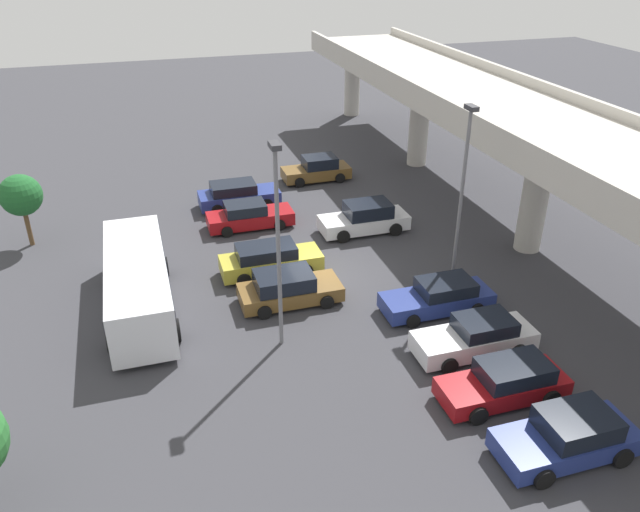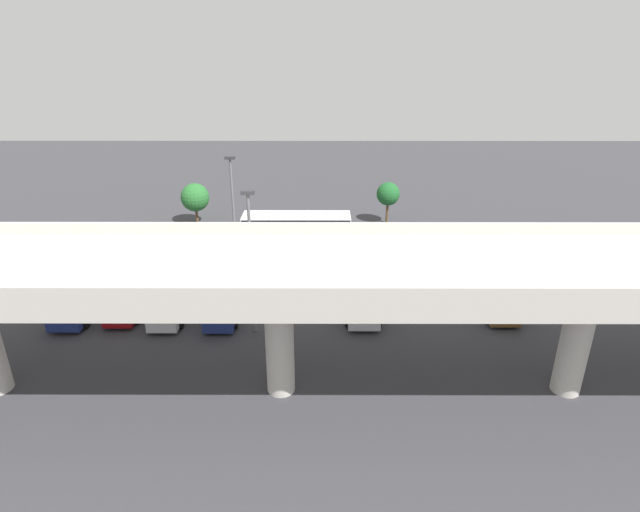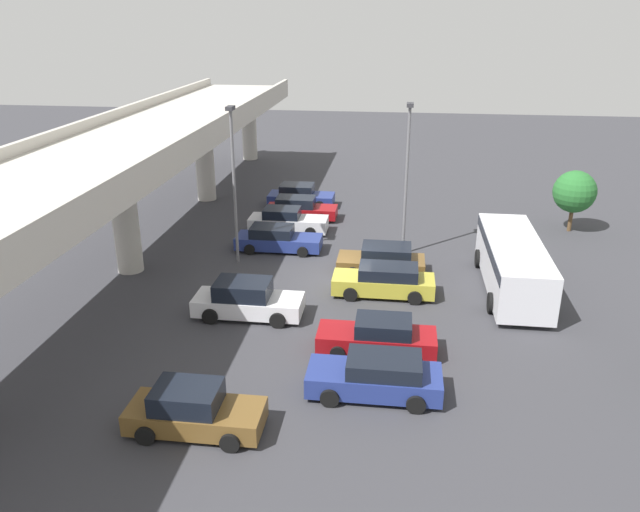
{
  "view_description": "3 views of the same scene",
  "coord_description": "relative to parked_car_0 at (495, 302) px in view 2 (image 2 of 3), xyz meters",
  "views": [
    {
      "loc": [
        24.44,
        -7.42,
        14.93
      ],
      "look_at": [
        1.13,
        -0.26,
        1.94
      ],
      "focal_mm": 35.0,
      "sensor_mm": 36.0,
      "label": 1
    },
    {
      "loc": [
        -1.91,
        30.95,
        15.12
      ],
      "look_at": [
        -1.83,
        -0.43,
        2.02
      ],
      "focal_mm": 28.0,
      "sensor_mm": 36.0,
      "label": 2
    },
    {
      "loc": [
        -28.84,
        -2.46,
        12.69
      ],
      "look_at": [
        1.46,
        1.48,
        0.74
      ],
      "focal_mm": 35.0,
      "sensor_mm": 36.0,
      "label": 3
    }
  ],
  "objects": [
    {
      "name": "parked_car_3",
      "position": [
        8.24,
        0.23,
        0.05
      ],
      "size": [
        2.11,
        4.83,
        1.68
      ],
      "rotation": [
        0.0,
        0.0,
        -1.57
      ],
      "color": "silver",
      "rests_on": "ground_plane"
    },
    {
      "name": "tree_front_left",
      "position": [
        4.59,
        -17.1,
        2.06
      ],
      "size": [
        2.13,
        2.13,
        3.88
      ],
      "color": "brown",
      "rests_on": "ground_plane"
    },
    {
      "name": "tree_front_centre",
      "position": [
        22.27,
        -16.9,
        1.78
      ],
      "size": [
        2.57,
        2.57,
        3.81
      ],
      "color": "brown",
      "rests_on": "ground_plane"
    },
    {
      "name": "parked_car_2",
      "position": [
        5.82,
        -5.7,
        -0.06
      ],
      "size": [
        1.99,
        4.72,
        1.46
      ],
      "rotation": [
        0.0,
        0.0,
        1.57
      ],
      "color": "maroon",
      "rests_on": "ground_plane"
    },
    {
      "name": "lamp_post_mid_lot",
      "position": [
        16.94,
        -6.63,
        4.14
      ],
      "size": [
        0.7,
        0.35,
        8.35
      ],
      "color": "slate",
      "rests_on": "ground_plane"
    },
    {
      "name": "lamp_post_near_aisle",
      "position": [
        14.51,
        2.28,
        4.14
      ],
      "size": [
        0.7,
        0.35,
        8.36
      ],
      "color": "slate",
      "rests_on": "ground_plane"
    },
    {
      "name": "parked_car_4",
      "position": [
        11.26,
        -5.77,
        0.0
      ],
      "size": [
        1.99,
        4.84,
        1.51
      ],
      "rotation": [
        0.0,
        0.0,
        1.57
      ],
      "color": "gold",
      "rests_on": "ground_plane"
    },
    {
      "name": "parked_car_8",
      "position": [
        22.49,
        0.13,
        -0.03
      ],
      "size": [
        1.99,
        4.6,
        1.47
      ],
      "rotation": [
        0.0,
        0.0,
        -1.57
      ],
      "color": "maroon",
      "rests_on": "ground_plane"
    },
    {
      "name": "parked_car_9",
      "position": [
        25.39,
        0.59,
        -0.01
      ],
      "size": [
        2.15,
        4.56,
        1.55
      ],
      "rotation": [
        0.0,
        0.0,
        -1.57
      ],
      "color": "navy",
      "rests_on": "ground_plane"
    },
    {
      "name": "parked_car_1",
      "position": [
        2.8,
        -5.78,
        -0.0
      ],
      "size": [
        2.12,
        4.74,
        1.52
      ],
      "rotation": [
        0.0,
        0.0,
        1.57
      ],
      "color": "navy",
      "rests_on": "ground_plane"
    },
    {
      "name": "parked_car_6",
      "position": [
        16.59,
        0.5,
        -0.07
      ],
      "size": [
        2.02,
        4.86,
        1.42
      ],
      "rotation": [
        0.0,
        0.0,
        -1.57
      ],
      "color": "navy",
      "rests_on": "ground_plane"
    },
    {
      "name": "parked_car_0",
      "position": [
        0.0,
        0.0,
        0.0
      ],
      "size": [
        2.04,
        4.4,
        1.6
      ],
      "rotation": [
        0.0,
        0.0,
        -1.57
      ],
      "color": "brown",
      "rests_on": "ground_plane"
    },
    {
      "name": "shuttle_bus",
      "position": [
        12.76,
        -11.9,
        0.76
      ],
      "size": [
        8.89,
        2.83,
        2.47
      ],
      "rotation": [
        0.0,
        0.0,
        3.14
      ],
      "color": "silver",
      "rests_on": "ground_plane"
    },
    {
      "name": "parked_car_5",
      "position": [
        14.04,
        -5.59,
        -0.02
      ],
      "size": [
        2.19,
        4.51,
        1.49
      ],
      "rotation": [
        0.0,
        0.0,
        1.57
      ],
      "color": "brown",
      "rests_on": "ground_plane"
    },
    {
      "name": "highway_overpass",
      "position": [
        12.62,
        7.58,
        5.12
      ],
      "size": [
        55.59,
        7.32,
        7.22
      ],
      "color": "#BCB7AD",
      "rests_on": "ground_plane"
    },
    {
      "name": "ground_plane",
      "position": [
        12.62,
        -3.77,
        -0.73
      ],
      "size": [
        116.3,
        116.3,
        0.0
      ],
      "primitive_type": "plane",
      "color": "#38383D"
    },
    {
      "name": "parked_car_7",
      "position": [
        19.78,
        0.5,
        -0.03
      ],
      "size": [
        1.99,
        4.8,
        1.52
      ],
      "rotation": [
        0.0,
        0.0,
        -1.57
      ],
      "color": "silver",
      "rests_on": "ground_plane"
    }
  ]
}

